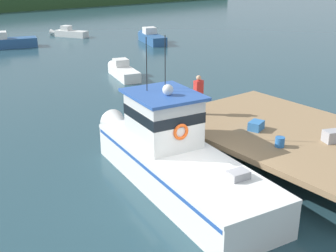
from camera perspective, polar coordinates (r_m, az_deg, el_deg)
ground_plane at (r=14.12m, az=3.15°, el=-9.54°), size 200.00×200.00×0.00m
dock at (r=16.92m, az=15.61°, el=-1.02°), size 6.00×9.00×1.20m
main_fishing_boat at (r=14.74m, az=0.63°, el=-3.75°), size 3.66×9.96×4.80m
crate_single_far at (r=16.63m, az=11.34°, el=0.05°), size 0.71×0.61×0.33m
crate_single_by_cleat at (r=16.24m, az=20.51°, el=-1.25°), size 0.72×0.63×0.41m
bait_bucket at (r=15.30m, az=14.27°, el=-2.01°), size 0.32×0.32×0.34m
deckhand_by_the_boat at (r=17.82m, az=3.94°, el=4.15°), size 0.36×0.22×1.63m
moored_boat_mid_harbor at (r=41.61m, az=-2.22°, el=11.38°), size 2.51×5.37×1.35m
moored_boat_far_left at (r=41.34m, az=-20.30°, el=10.12°), size 5.66×2.56×1.42m
moored_boat_outer_mooring at (r=29.04m, az=-5.91°, el=7.11°), size 1.95×4.45×1.11m
moored_boat_far_right at (r=46.05m, az=-12.69°, el=11.68°), size 2.74×4.08×1.07m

